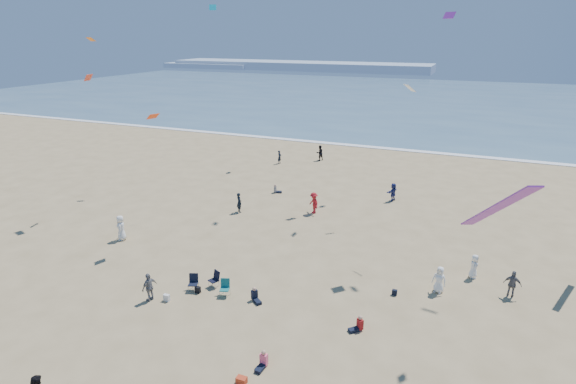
% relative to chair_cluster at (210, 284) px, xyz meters
% --- Properties ---
extents(ground, '(220.00, 220.00, 0.00)m').
position_rel_chair_cluster_xyz_m(ground, '(2.20, -6.27, -0.50)').
color(ground, tan).
rests_on(ground, ground).
extents(ocean, '(220.00, 100.00, 0.06)m').
position_rel_chair_cluster_xyz_m(ocean, '(2.20, 88.73, -0.47)').
color(ocean, '#476B84').
rests_on(ocean, ground).
extents(surf_line, '(220.00, 1.20, 0.08)m').
position_rel_chair_cluster_xyz_m(surf_line, '(2.20, 38.73, -0.46)').
color(surf_line, white).
rests_on(surf_line, ground).
extents(headland_far, '(110.00, 20.00, 3.20)m').
position_rel_chair_cluster_xyz_m(headland_far, '(-57.80, 163.73, 1.10)').
color(headland_far, '#7A8EA8').
rests_on(headland_far, ground).
extents(headland_near, '(40.00, 14.00, 2.00)m').
position_rel_chair_cluster_xyz_m(headland_near, '(-97.80, 158.73, 0.50)').
color(headland_near, '#7A8EA8').
rests_on(headland_near, ground).
extents(standing_flyers, '(27.00, 42.69, 1.88)m').
position_rel_chair_cluster_xyz_m(standing_flyers, '(2.87, 7.95, 0.36)').
color(standing_flyers, slate).
rests_on(standing_flyers, ground).
extents(seated_group, '(13.46, 31.94, 0.84)m').
position_rel_chair_cluster_xyz_m(seated_group, '(4.14, -0.22, -0.08)').
color(seated_group, silver).
rests_on(seated_group, ground).
extents(chair_cluster, '(2.77, 1.59, 1.00)m').
position_rel_chair_cluster_xyz_m(chair_cluster, '(0.00, 0.00, 0.00)').
color(chair_cluster, black).
rests_on(chair_cluster, ground).
extents(white_tote, '(0.35, 0.20, 0.40)m').
position_rel_chair_cluster_xyz_m(white_tote, '(-1.76, -1.82, -0.30)').
color(white_tote, silver).
rests_on(white_tote, ground).
extents(black_backpack, '(0.30, 0.22, 0.38)m').
position_rel_chair_cluster_xyz_m(black_backpack, '(-0.60, -0.43, -0.31)').
color(black_backpack, black).
rests_on(black_backpack, ground).
extents(cooler, '(0.45, 0.30, 0.30)m').
position_rel_chair_cluster_xyz_m(cooler, '(5.15, -5.85, -0.35)').
color(cooler, red).
rests_on(cooler, ground).
extents(navy_bag, '(0.28, 0.18, 0.34)m').
position_rel_chair_cluster_xyz_m(navy_bag, '(10.07, 3.68, -0.33)').
color(navy_bag, black).
rests_on(navy_bag, ground).
extents(kites_aloft, '(36.44, 41.64, 26.13)m').
position_rel_chair_cluster_xyz_m(kites_aloft, '(9.84, 6.68, 13.73)').
color(kites_aloft, green).
rests_on(kites_aloft, ground).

